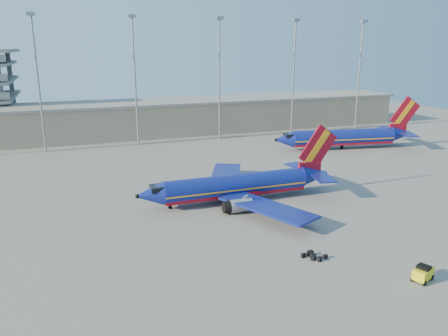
{
  "coord_description": "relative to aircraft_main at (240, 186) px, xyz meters",
  "views": [
    {
      "loc": [
        -20.66,
        -53.76,
        21.96
      ],
      "look_at": [
        1.67,
        6.72,
        4.0
      ],
      "focal_mm": 35.0,
      "sensor_mm": 36.0,
      "label": 1
    }
  ],
  "objects": [
    {
      "name": "ground",
      "position": [
        -2.72,
        -2.65,
        -2.27
      ],
      "size": [
        220.0,
        220.0,
        0.0
      ],
      "primitive_type": "plane",
      "color": "slate",
      "rests_on": "ground"
    },
    {
      "name": "terminal_building",
      "position": [
        7.28,
        55.35,
        2.05
      ],
      "size": [
        122.0,
        16.0,
        8.5
      ],
      "color": "gray",
      "rests_on": "ground"
    },
    {
      "name": "aircraft_second",
      "position": [
        35.04,
        23.37,
        0.35
      ],
      "size": [
        33.52,
        13.25,
        11.42
      ],
      "rotation": [
        0.0,
        0.0,
        -0.17
      ],
      "color": "navy",
      "rests_on": "ground"
    },
    {
      "name": "aircraft_main",
      "position": [
        0.0,
        0.0,
        0.0
      ],
      "size": [
        31.31,
        30.16,
        10.61
      ],
      "rotation": [
        0.0,
        0.0,
        -0.0
      ],
      "color": "navy",
      "rests_on": "ground"
    },
    {
      "name": "luggage_pile",
      "position": [
        0.42,
        -19.67,
        -2.03
      ],
      "size": [
        2.6,
        2.09,
        0.52
      ],
      "color": "black",
      "rests_on": "ground"
    },
    {
      "name": "light_mast_row",
      "position": [
        2.28,
        43.35,
        15.29
      ],
      "size": [
        101.6,
        1.6,
        28.65
      ],
      "color": "gray",
      "rests_on": "ground"
    },
    {
      "name": "baggage_tug",
      "position": [
        7.89,
        -27.47,
        -1.44
      ],
      "size": [
        2.53,
        2.05,
        1.58
      ],
      "rotation": [
        0.0,
        0.0,
        0.39
      ],
      "color": "yellow",
      "rests_on": "ground"
    }
  ]
}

